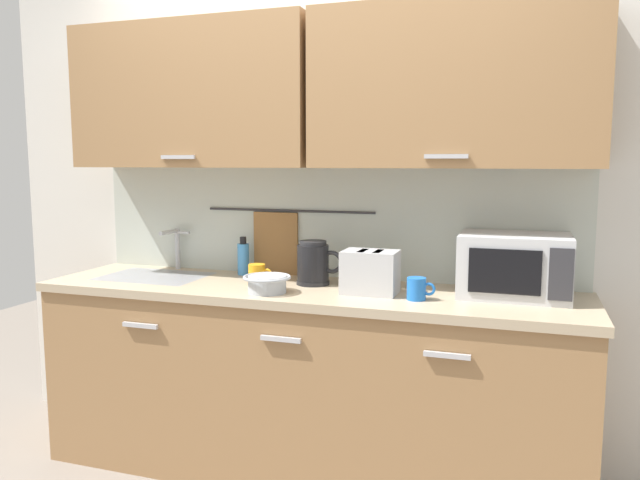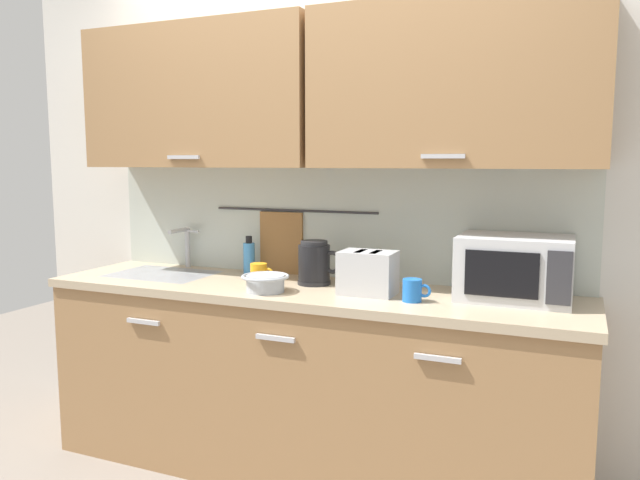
{
  "view_description": "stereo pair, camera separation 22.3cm",
  "coord_description": "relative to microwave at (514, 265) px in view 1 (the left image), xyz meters",
  "views": [
    {
      "loc": [
        0.95,
        -2.33,
        1.48
      ],
      "look_at": [
        0.06,
        0.33,
        1.12
      ],
      "focal_mm": 34.52,
      "sensor_mm": 36.0,
      "label": 1
    },
    {
      "loc": [
        1.16,
        -2.25,
        1.48
      ],
      "look_at": [
        0.06,
        0.33,
        1.12
      ],
      "focal_mm": 34.52,
      "sensor_mm": 36.0,
      "label": 2
    }
  ],
  "objects": [
    {
      "name": "microwave",
      "position": [
        0.0,
        0.0,
        0.0
      ],
      "size": [
        0.46,
        0.35,
        0.27
      ],
      "color": "silver",
      "rests_on": "counter_unit"
    },
    {
      "name": "mug_by_kettle",
      "position": [
        -0.38,
        -0.2,
        -0.09
      ],
      "size": [
        0.12,
        0.08,
        0.09
      ],
      "color": "blue",
      "rests_on": "counter_unit"
    },
    {
      "name": "mug_near_sink",
      "position": [
        -1.16,
        -0.11,
        -0.09
      ],
      "size": [
        0.12,
        0.08,
        0.09
      ],
      "color": "orange",
      "rests_on": "counter_unit"
    },
    {
      "name": "back_wall_assembly",
      "position": [
        -0.92,
        0.12,
        0.49
      ],
      "size": [
        3.7,
        0.41,
        2.5
      ],
      "color": "silver",
      "rests_on": "ground"
    },
    {
      "name": "electric_kettle",
      "position": [
        -0.9,
        -0.03,
        -0.03
      ],
      "size": [
        0.23,
        0.16,
        0.21
      ],
      "color": "black",
      "rests_on": "counter_unit"
    },
    {
      "name": "dish_soap_bottle",
      "position": [
        -1.33,
        0.1,
        -0.05
      ],
      "size": [
        0.06,
        0.06,
        0.2
      ],
      "color": "#3F8CD8",
      "rests_on": "counter_unit"
    },
    {
      "name": "sink_faucet",
      "position": [
        -1.74,
        0.12,
        0.01
      ],
      "size": [
        0.09,
        0.17,
        0.22
      ],
      "color": "#B2B5BA",
      "rests_on": "counter_unit"
    },
    {
      "name": "counter_unit",
      "position": [
        -0.93,
        -0.11,
        -0.58
      ],
      "size": [
        2.53,
        0.64,
        0.9
      ],
      "color": "#997047",
      "rests_on": "ground"
    },
    {
      "name": "toaster",
      "position": [
        -0.6,
        -0.14,
        -0.04
      ],
      "size": [
        0.26,
        0.17,
        0.19
      ],
      "color": "#B7BABF",
      "rests_on": "counter_unit"
    },
    {
      "name": "mixing_bowl",
      "position": [
        -1.04,
        -0.27,
        -0.09
      ],
      "size": [
        0.21,
        0.21,
        0.08
      ],
      "color": "#A5ADB7",
      "rests_on": "counter_unit"
    }
  ]
}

